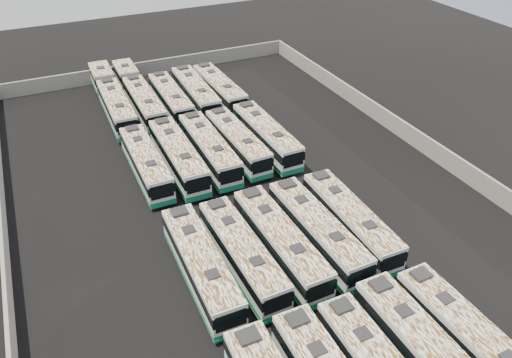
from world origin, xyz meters
name	(u,v)px	position (x,y,z in m)	size (l,w,h in m)	color
ground	(247,200)	(0.00, 0.00, 0.00)	(140.00, 140.00, 0.00)	black
perimeter_wall	(247,191)	(0.00, 0.00, 1.10)	(45.20, 73.20, 2.20)	slate
bus_front_right	(428,358)	(2.55, -23.26, 1.89)	(2.86, 13.11, 3.69)	#B8BAB3
bus_front_far_right	(470,341)	(6.06, -23.38, 1.81)	(2.93, 12.63, 3.55)	#B8BAB3
bus_midfront_far_left	(201,265)	(-7.99, -8.79, 1.85)	(2.87, 12.89, 3.63)	#B8BAB3
bus_midfront_left	(242,254)	(-4.46, -8.90, 1.81)	(2.91, 12.63, 3.55)	#B8BAB3
bus_midfront_center	(280,242)	(-1.01, -9.01, 1.88)	(2.97, 13.07, 3.67)	#B8BAB3
bus_midfront_right	(317,231)	(2.57, -9.07, 1.87)	(2.98, 12.99, 3.65)	#B8BAB3
bus_midfront_far_right	(350,220)	(6.04, -8.97, 1.83)	(2.92, 12.73, 3.57)	#B8BAB3
bus_midback_far_left	(146,163)	(-8.02, 8.27, 1.81)	(2.69, 12.56, 3.54)	#B8BAB3
bus_midback_left	(178,156)	(-4.54, 8.01, 1.90)	(2.81, 13.16, 3.71)	#B8BAB3
bus_midback_center	(209,149)	(-0.97, 8.07, 1.88)	(2.84, 13.04, 3.67)	#B8BAB3
bus_midback_right	(237,142)	(2.51, 8.29, 1.81)	(2.96, 12.59, 3.53)	#B8BAB3
bus_midback_far_right	(266,136)	(6.04, 8.08, 1.87)	(2.87, 12.99, 3.65)	#B8BAB3
bus_back_far_left	(112,97)	(-7.91, 26.20, 1.86)	(3.06, 20.14, 3.65)	#B8BAB3
bus_back_left	(138,94)	(-4.46, 25.87, 1.83)	(2.82, 19.82, 3.59)	#B8BAB3
bus_back_center	(171,99)	(-0.94, 22.44, 1.81)	(2.77, 12.56, 3.53)	#B8BAB3
bus_back_right	(196,93)	(2.57, 22.61, 1.90)	(3.06, 13.20, 3.71)	#B8BAB3
bus_back_far_right	(220,89)	(5.98, 22.53, 1.86)	(3.02, 12.96, 3.64)	#B8BAB3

